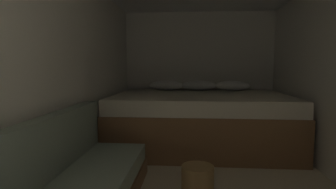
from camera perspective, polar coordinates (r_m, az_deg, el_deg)
name	(u,v)px	position (r m, az deg, el deg)	size (l,w,h in m)	color
wall_back	(199,72)	(4.93, 6.37, 4.57)	(2.68, 0.05, 2.10)	silver
wall_left	(56,78)	(2.58, -22.31, 3.09)	(0.05, 5.20, 2.10)	silver
bed	(200,119)	(4.06, 6.66, -5.05)	(2.46, 1.76, 0.92)	brown
wicker_basket	(198,179)	(2.67, 6.16, -16.99)	(0.30, 0.30, 0.24)	olive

